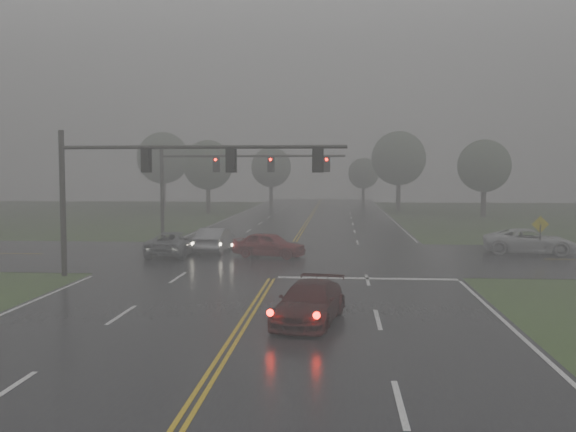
# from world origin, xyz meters

# --- Properties ---
(ground) EXTENTS (180.00, 180.00, 0.00)m
(ground) POSITION_xyz_m (0.00, 0.00, 0.00)
(ground) COLOR #344B20
(ground) RESTS_ON ground
(main_road) EXTENTS (18.00, 160.00, 0.02)m
(main_road) POSITION_xyz_m (0.00, 20.00, 0.00)
(main_road) COLOR black
(main_road) RESTS_ON ground
(cross_street) EXTENTS (120.00, 14.00, 0.02)m
(cross_street) POSITION_xyz_m (0.00, 22.00, 0.00)
(cross_street) COLOR black
(cross_street) RESTS_ON ground
(stop_bar) EXTENTS (8.50, 0.50, 0.01)m
(stop_bar) POSITION_xyz_m (4.50, 14.40, 0.00)
(stop_bar) COLOR silver
(stop_bar) RESTS_ON ground
(sedan_maroon) EXTENTS (2.68, 4.89, 1.34)m
(sedan_maroon) POSITION_xyz_m (2.18, 5.40, 0.00)
(sedan_maroon) COLOR #34090A
(sedan_maroon) RESTS_ON ground
(sedan_red) EXTENTS (4.65, 2.90, 1.48)m
(sedan_red) POSITION_xyz_m (-0.95, 21.69, 0.00)
(sedan_red) COLOR maroon
(sedan_red) RESTS_ON ground
(sedan_silver) EXTENTS (1.83, 4.73, 1.54)m
(sedan_silver) POSITION_xyz_m (-4.62, 23.81, 0.00)
(sedan_silver) COLOR gray
(sedan_silver) RESTS_ON ground
(car_grey) EXTENTS (2.63, 5.29, 1.44)m
(car_grey) POSITION_xyz_m (-6.75, 21.99, 0.00)
(car_grey) COLOR slate
(car_grey) RESTS_ON ground
(pickup_white) EXTENTS (5.82, 3.26, 1.54)m
(pickup_white) POSITION_xyz_m (14.89, 24.40, 0.00)
(pickup_white) COLOR silver
(pickup_white) RESTS_ON ground
(signal_gantry_near) EXTENTS (13.87, 0.31, 7.07)m
(signal_gantry_near) POSITION_xyz_m (-5.87, 14.22, 5.00)
(signal_gantry_near) COLOR black
(signal_gantry_near) RESTS_ON ground
(signal_gantry_far) EXTENTS (13.94, 0.36, 7.06)m
(signal_gantry_far) POSITION_xyz_m (-5.81, 31.76, 5.00)
(signal_gantry_far) COLOR black
(signal_gantry_far) RESTS_ON ground
(sign_diamond_east) EXTENTS (1.02, 0.09, 2.45)m
(sign_diamond_east) POSITION_xyz_m (15.13, 23.24, 1.65)
(sign_diamond_east) COLOR black
(sign_diamond_east) RESTS_ON ground
(tree_nw_a) EXTENTS (6.04, 6.04, 8.88)m
(tree_nw_a) POSITION_xyz_m (-12.71, 61.16, 5.84)
(tree_nw_a) COLOR #2D231D
(tree_nw_a) RESTS_ON ground
(tree_ne_a) EXTENTS (6.98, 6.98, 10.24)m
(tree_ne_a) POSITION_xyz_m (10.79, 67.54, 6.74)
(tree_ne_a) COLOR #2D231D
(tree_ne_a) RESTS_ON ground
(tree_n_mid) EXTENTS (5.87, 5.87, 8.63)m
(tree_n_mid) POSITION_xyz_m (-6.72, 77.41, 5.67)
(tree_n_mid) COLOR #2D231D
(tree_n_mid) RESTS_ON ground
(tree_e_near) EXTENTS (5.89, 5.89, 8.65)m
(tree_e_near) POSITION_xyz_m (19.32, 57.42, 5.68)
(tree_e_near) COLOR #2D231D
(tree_e_near) RESTS_ON ground
(tree_nw_b) EXTENTS (7.17, 7.17, 10.53)m
(tree_nw_b) POSITION_xyz_m (-21.25, 71.90, 6.93)
(tree_nw_b) COLOR #2D231D
(tree_nw_b) RESTS_ON ground
(tree_n_far) EXTENTS (4.93, 4.93, 7.24)m
(tree_n_far) POSITION_xyz_m (7.08, 87.57, 4.76)
(tree_n_far) COLOR #2D231D
(tree_n_far) RESTS_ON ground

